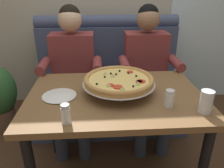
# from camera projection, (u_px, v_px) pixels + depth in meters

# --- Properties ---
(booth_bench) EXTENTS (1.55, 0.78, 1.13)m
(booth_bench) POSITION_uv_depth(u_px,v_px,m) (109.00, 87.00, 2.41)
(booth_bench) COLOR #424C6B
(booth_bench) RESTS_ON ground_plane
(dining_table) EXTENTS (1.17, 0.81, 0.75)m
(dining_table) POSITION_uv_depth(u_px,v_px,m) (115.00, 107.00, 1.51)
(dining_table) COLOR brown
(dining_table) RESTS_ON ground_plane
(diner_left) EXTENTS (0.54, 0.64, 1.27)m
(diner_left) POSITION_uv_depth(u_px,v_px,m) (73.00, 70.00, 2.02)
(diner_left) COLOR #2D3342
(diner_left) RESTS_ON ground_plane
(diner_right) EXTENTS (0.54, 0.64, 1.27)m
(diner_right) POSITION_uv_depth(u_px,v_px,m) (147.00, 68.00, 2.06)
(diner_right) COLOR #2D3342
(diner_right) RESTS_ON ground_plane
(pizza) EXTENTS (0.49, 0.49, 0.12)m
(pizza) POSITION_uv_depth(u_px,v_px,m) (119.00, 80.00, 1.46)
(pizza) COLOR silver
(pizza) RESTS_ON dining_table
(shaker_oregano) EXTENTS (0.05, 0.05, 0.11)m
(shaker_oregano) POSITION_uv_depth(u_px,v_px,m) (66.00, 115.00, 1.15)
(shaker_oregano) COLOR white
(shaker_oregano) RESTS_ON dining_table
(shaker_parmesan) EXTENTS (0.06, 0.06, 0.11)m
(shaker_parmesan) POSITION_uv_depth(u_px,v_px,m) (169.00, 100.00, 1.30)
(shaker_parmesan) COLOR white
(shaker_parmesan) RESTS_ON dining_table
(plate_near_left) EXTENTS (0.23, 0.23, 0.02)m
(plate_near_left) POSITION_uv_depth(u_px,v_px,m) (59.00, 95.00, 1.44)
(plate_near_left) COLOR white
(plate_near_left) RESTS_ON dining_table
(drinking_glass) EXTENTS (0.07, 0.07, 0.13)m
(drinking_glass) POSITION_uv_depth(u_px,v_px,m) (206.00, 103.00, 1.24)
(drinking_glass) COLOR silver
(drinking_glass) RESTS_ON dining_table
(patio_chair) EXTENTS (0.43, 0.43, 0.86)m
(patio_chair) POSITION_uv_depth(u_px,v_px,m) (188.00, 45.00, 3.62)
(patio_chair) COLOR black
(patio_chair) RESTS_ON ground_plane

